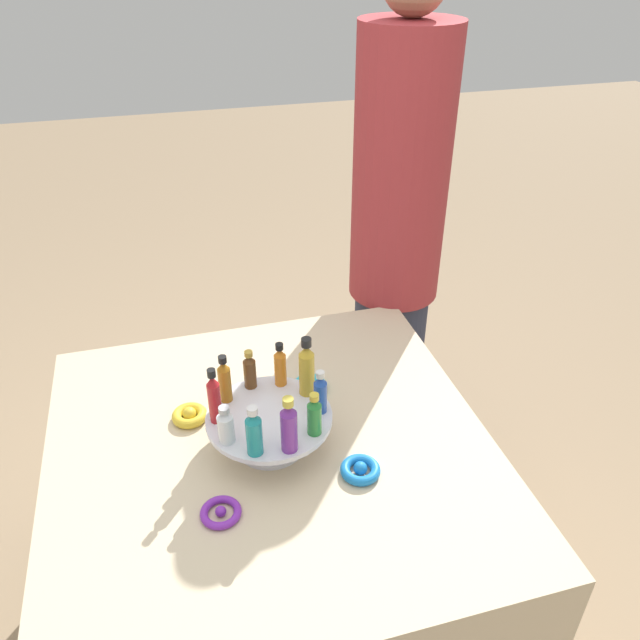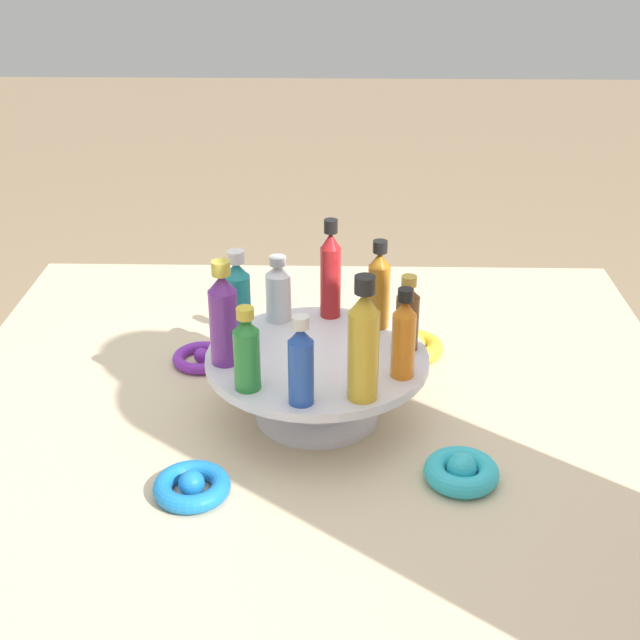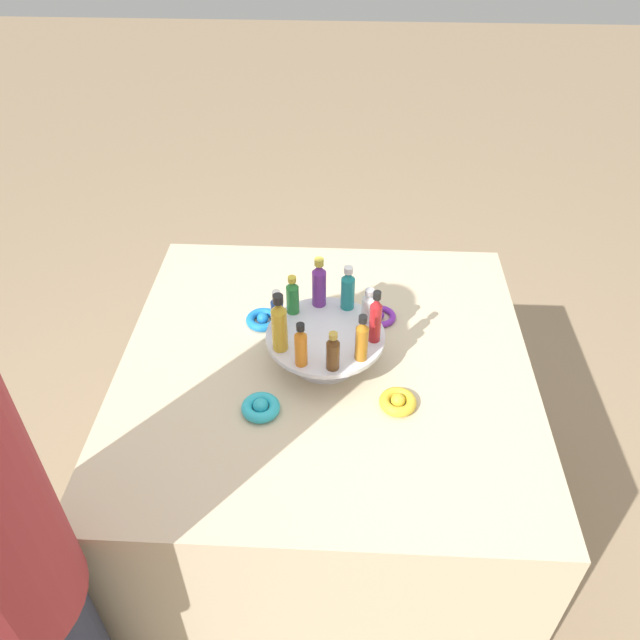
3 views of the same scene
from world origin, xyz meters
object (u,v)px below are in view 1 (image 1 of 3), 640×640
object	(u,v)px
bottle_orange	(280,366)
ribbon_bow_blue	(360,470)
ribbon_bow_gold	(190,415)
bottle_gold	(307,369)
ribbon_bow_purple	(221,512)
bottle_clear	(226,426)
bottle_purple	(289,426)
bottle_amber	(225,380)
bottle_green	(314,415)
bottle_teal	(254,432)
display_stand	(270,425)
ribbon_bow_teal	(310,385)
bottle_blue	(320,393)
bottle_brown	(250,370)
person_figure	(395,250)
bottle_red	(214,398)

from	to	relation	value
bottle_orange	ribbon_bow_blue	bearing A→B (deg)	-153.40
bottle_orange	ribbon_bow_gold	xyz separation A→B (m)	(0.03, 0.22, -0.13)
bottle_gold	ribbon_bow_purple	world-z (taller)	bottle_gold
bottle_clear	bottle_purple	size ratio (longest dim) A/B	0.68
bottle_purple	bottle_amber	bearing A→B (deg)	28.45
bottle_green	bottle_teal	world-z (taller)	bottle_teal
bottle_purple	ribbon_bow_blue	distance (m)	0.21
display_stand	ribbon_bow_blue	distance (m)	0.23
display_stand	bottle_gold	size ratio (longest dim) A/B	1.86
ribbon_bow_teal	ribbon_bow_gold	world-z (taller)	ribbon_bow_teal
bottle_clear	bottle_teal	bearing A→B (deg)	-133.55
display_stand	bottle_blue	size ratio (longest dim) A/B	2.59
bottle_amber	bottle_purple	bearing A→B (deg)	-151.55
bottle_brown	bottle_amber	distance (m)	0.07
bottle_orange	person_figure	size ratio (longest dim) A/B	0.07
bottle_orange	ribbon_bow_blue	size ratio (longest dim) A/B	1.29
bottle_red	ribbon_bow_gold	distance (m)	0.20
bottle_green	person_figure	bearing A→B (deg)	-33.06
bottle_gold	bottle_red	world-z (taller)	bottle_gold
bottle_green	bottle_teal	size ratio (longest dim) A/B	0.87
bottle_blue	bottle_purple	xyz separation A→B (m)	(-0.10, 0.09, 0.01)
bottle_purple	bottle_red	bearing A→B (deg)	46.45
display_stand	bottle_brown	world-z (taller)	bottle_brown
bottle_brown	ribbon_bow_purple	world-z (taller)	bottle_brown
bottle_purple	ribbon_bow_gold	distance (m)	0.35
bottle_brown	ribbon_bow_teal	size ratio (longest dim) A/B	1.14
display_stand	bottle_teal	distance (m)	0.14
bottle_gold	ribbon_bow_purple	distance (m)	0.37
ribbon_bow_teal	bottle_green	bearing A→B (deg)	167.74
bottle_amber	ribbon_bow_teal	bearing A→B (deg)	-67.56
bottle_red	ribbon_bow_blue	world-z (taller)	bottle_red
bottle_green	bottle_orange	xyz separation A→B (m)	(0.18, 0.03, 0.00)
bottle_clear	bottle_purple	bearing A→B (deg)	-115.55
display_stand	bottle_amber	bearing A→B (deg)	46.45
bottle_teal	bottle_blue	bearing A→B (deg)	-61.55
display_stand	bottle_teal	xyz separation A→B (m)	(-0.10, 0.05, 0.09)
ribbon_bow_teal	bottle_orange	bearing A→B (deg)	127.17
bottle_blue	bottle_orange	bearing A→B (deg)	28.45
bottle_blue	person_figure	xyz separation A→B (m)	(0.64, -0.43, -0.01)
bottle_amber	bottle_red	size ratio (longest dim) A/B	0.88
bottle_blue	ribbon_bow_blue	distance (m)	0.19
bottle_gold	ribbon_bow_purple	xyz separation A→B (m)	(-0.23, 0.24, -0.15)
ribbon_bow_blue	display_stand	bearing A→B (deg)	51.09
bottle_green	bottle_orange	world-z (taller)	bottle_orange
bottle_orange	ribbon_bow_gold	distance (m)	0.26
ribbon_bow_purple	person_figure	distance (m)	1.05
bottle_orange	bottle_teal	world-z (taller)	bottle_teal
bottle_blue	person_figure	size ratio (longest dim) A/B	0.06
bottle_red	bottle_orange	bearing A→B (deg)	-61.55
bottle_green	bottle_gold	bearing A→B (deg)	-7.55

